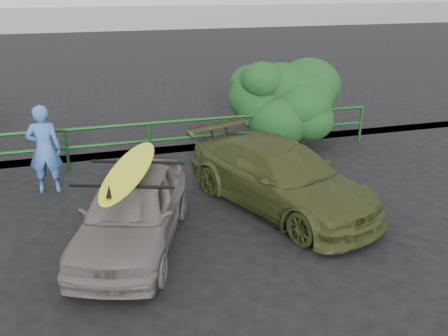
# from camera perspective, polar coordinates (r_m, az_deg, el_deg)

# --- Properties ---
(ground) EXTENTS (80.00, 80.00, 0.00)m
(ground) POSITION_cam_1_polar(r_m,az_deg,el_deg) (8.27, -10.06, -11.37)
(ground) COLOR black
(ocean) EXTENTS (200.00, 200.00, 0.00)m
(ocean) POSITION_cam_1_polar(r_m,az_deg,el_deg) (67.15, -16.60, 16.23)
(ocean) COLOR slate
(ocean) RESTS_ON ground
(guardrail) EXTENTS (14.00, 0.08, 1.04)m
(guardrail) POSITION_cam_1_polar(r_m,az_deg,el_deg) (12.62, -12.99, 2.53)
(guardrail) COLOR #14471B
(guardrail) RESTS_ON ground
(shrub_right) EXTENTS (3.20, 2.40, 2.28)m
(shrub_right) POSITION_cam_1_polar(r_m,az_deg,el_deg) (14.07, 7.49, 7.39)
(shrub_right) COLOR #1A491D
(shrub_right) RESTS_ON ground
(sedan) EXTENTS (2.75, 4.12, 1.30)m
(sedan) POSITION_cam_1_polar(r_m,az_deg,el_deg) (8.70, -10.41, -4.79)
(sedan) COLOR slate
(sedan) RESTS_ON ground
(olive_vehicle) EXTENTS (3.30, 4.89, 1.32)m
(olive_vehicle) POSITION_cam_1_polar(r_m,az_deg,el_deg) (10.05, 6.42, -0.95)
(olive_vehicle) COLOR #383D1B
(olive_vehicle) RESTS_ON ground
(man) EXTENTS (0.76, 0.54, 1.94)m
(man) POSITION_cam_1_polar(r_m,az_deg,el_deg) (11.28, -19.84, 2.02)
(man) COLOR #4072C1
(man) RESTS_ON ground
(roof_rack) EXTENTS (1.96, 1.66, 0.06)m
(roof_rack) POSITION_cam_1_polar(r_m,az_deg,el_deg) (8.43, -10.71, -0.62)
(roof_rack) COLOR black
(roof_rack) RESTS_ON sedan
(surfboard) EXTENTS (1.58, 2.98, 0.09)m
(surfboard) POSITION_cam_1_polar(r_m,az_deg,el_deg) (8.41, -10.74, -0.17)
(surfboard) COLOR yellow
(surfboard) RESTS_ON roof_rack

